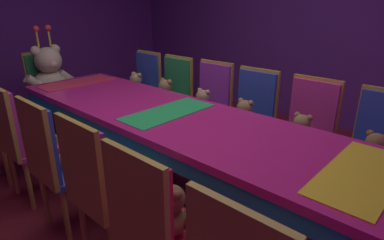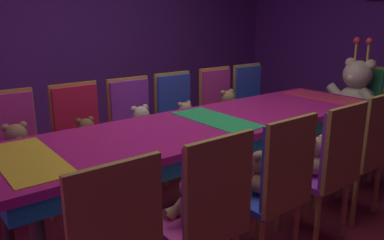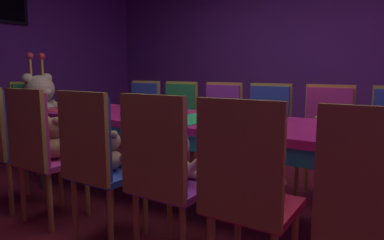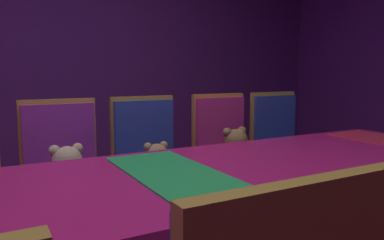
{
  "view_description": "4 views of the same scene",
  "coord_description": "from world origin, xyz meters",
  "px_view_note": "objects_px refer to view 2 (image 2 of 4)",
  "views": [
    {
      "loc": [
        -1.61,
        -1.74,
        1.56
      ],
      "look_at": [
        0.04,
        -0.22,
        0.72
      ],
      "focal_mm": 29.8,
      "sensor_mm": 36.0,
      "label": 1
    },
    {
      "loc": [
        2.16,
        -1.92,
        1.52
      ],
      "look_at": [
        -0.23,
        -0.06,
        0.7
      ],
      "focal_mm": 35.83,
      "sensor_mm": 36.0,
      "label": 2
    },
    {
      "loc": [
        -2.24,
        -1.38,
        1.1
      ],
      "look_at": [
        -0.15,
        -0.03,
        0.74
      ],
      "focal_mm": 31.89,
      "sensor_mm": 36.0,
      "label": 3
    },
    {
      "loc": [
        1.26,
        -0.62,
        1.12
      ],
      "look_at": [
        0.06,
        0.04,
        0.95
      ],
      "focal_mm": 35.15,
      "sensor_mm": 36.0,
      "label": 4
    }
  ],
  "objects_px": {
    "teddy_left_0": "(18,147)",
    "teddy_left_4": "(228,107)",
    "teddy_right_5": "(383,129)",
    "chair_right_3": "(332,161)",
    "teddy_right_4": "(349,140)",
    "teddy_left_1": "(87,136)",
    "throne_chair": "(362,101)",
    "chair_right_4": "(367,144)",
    "teddy_right_3": "(313,158)",
    "teddy_right_0": "(96,234)",
    "chair_left_2": "(133,121)",
    "chair_right_1": "(209,207)",
    "teddy_right_1": "(191,201)",
    "chair_left_3": "(177,112)",
    "chair_left_0": "(12,142)",
    "teddy_right_2": "(260,175)",
    "banquet_table": "(216,130)",
    "king_teddy_bear": "(355,91)",
    "chair_right_2": "(278,180)",
    "teddy_left_2": "(141,125)",
    "chair_left_4": "(219,104)",
    "chair_left_5": "(251,98)",
    "teddy_left_3": "(186,117)",
    "chair_left_1": "(80,130)"
  },
  "relations": [
    {
      "from": "teddy_left_0",
      "to": "teddy_left_4",
      "type": "bearing_deg",
      "value": 90.12
    },
    {
      "from": "teddy_left_0",
      "to": "teddy_right_5",
      "type": "xyz_separation_m",
      "value": [
        1.39,
        2.6,
        -0.01
      ]
    },
    {
      "from": "chair_right_3",
      "to": "teddy_right_4",
      "type": "xyz_separation_m",
      "value": [
        -0.18,
        0.52,
        -0.01
      ]
    },
    {
      "from": "teddy_left_1",
      "to": "throne_chair",
      "type": "relative_size",
      "value": 0.29
    },
    {
      "from": "chair_right_4",
      "to": "teddy_right_3",
      "type": "bearing_deg",
      "value": 77.83
    },
    {
      "from": "teddy_right_0",
      "to": "chair_left_2",
      "type": "bearing_deg",
      "value": -34.62
    },
    {
      "from": "chair_right_1",
      "to": "teddy_right_1",
      "type": "bearing_deg",
      "value": 0.0
    },
    {
      "from": "throne_chair",
      "to": "chair_left_2",
      "type": "bearing_deg",
      "value": -18.43
    },
    {
      "from": "chair_left_3",
      "to": "throne_chair",
      "type": "height_order",
      "value": "same"
    },
    {
      "from": "chair_left_0",
      "to": "teddy_right_2",
      "type": "relative_size",
      "value": 3.3
    },
    {
      "from": "banquet_table",
      "to": "king_teddy_bear",
      "type": "distance_m",
      "value": 2.04
    },
    {
      "from": "teddy_right_5",
      "to": "king_teddy_bear",
      "type": "bearing_deg",
      "value": -46.9
    },
    {
      "from": "chair_left_0",
      "to": "teddy_right_5",
      "type": "distance_m",
      "value": 3.02
    },
    {
      "from": "chair_right_3",
      "to": "banquet_table",
      "type": "bearing_deg",
      "value": 17.22
    },
    {
      "from": "chair_right_2",
      "to": "teddy_right_1",
      "type": "bearing_deg",
      "value": 75.6
    },
    {
      "from": "teddy_left_2",
      "to": "teddy_right_5",
      "type": "bearing_deg",
      "value": 49.1
    },
    {
      "from": "chair_left_4",
      "to": "chair_left_5",
      "type": "bearing_deg",
      "value": 89.74
    },
    {
      "from": "teddy_left_3",
      "to": "teddy_right_5",
      "type": "height_order",
      "value": "teddy_right_5"
    },
    {
      "from": "chair_left_2",
      "to": "chair_right_4",
      "type": "height_order",
      "value": "same"
    },
    {
      "from": "teddy_right_0",
      "to": "teddy_right_3",
      "type": "height_order",
      "value": "teddy_right_3"
    },
    {
      "from": "chair_left_1",
      "to": "chair_right_1",
      "type": "distance_m",
      "value": 1.69
    },
    {
      "from": "chair_left_3",
      "to": "chair_left_5",
      "type": "distance_m",
      "value": 1.06
    },
    {
      "from": "teddy_left_4",
      "to": "throne_chair",
      "type": "height_order",
      "value": "throne_chair"
    },
    {
      "from": "chair_left_0",
      "to": "teddy_right_2",
      "type": "distance_m",
      "value": 1.87
    },
    {
      "from": "chair_left_5",
      "to": "teddy_right_1",
      "type": "relative_size",
      "value": 3.43
    },
    {
      "from": "teddy_left_4",
      "to": "teddy_right_4",
      "type": "distance_m",
      "value": 1.39
    },
    {
      "from": "teddy_left_0",
      "to": "chair_right_3",
      "type": "xyz_separation_m",
      "value": [
        1.57,
        1.57,
        0.0
      ]
    },
    {
      "from": "teddy_right_3",
      "to": "chair_right_4",
      "type": "bearing_deg",
      "value": -102.17
    },
    {
      "from": "chair_right_1",
      "to": "teddy_left_4",
      "type": "bearing_deg",
      "value": -45.59
    },
    {
      "from": "banquet_table",
      "to": "teddy_right_0",
      "type": "height_order",
      "value": "banquet_table"
    },
    {
      "from": "chair_left_1",
      "to": "chair_right_2",
      "type": "relative_size",
      "value": 1.0
    },
    {
      "from": "teddy_left_2",
      "to": "throne_chair",
      "type": "distance_m",
      "value": 2.57
    },
    {
      "from": "teddy_left_4",
      "to": "chair_right_1",
      "type": "height_order",
      "value": "chair_right_1"
    },
    {
      "from": "chair_right_3",
      "to": "teddy_left_3",
      "type": "bearing_deg",
      "value": 1.14
    },
    {
      "from": "teddy_right_2",
      "to": "king_teddy_bear",
      "type": "xyz_separation_m",
      "value": [
        -0.69,
        2.28,
        0.15
      ]
    },
    {
      "from": "banquet_table",
      "to": "king_teddy_bear",
      "type": "relative_size",
      "value": 3.94
    },
    {
      "from": "teddy_right_0",
      "to": "teddy_right_5",
      "type": "bearing_deg",
      "value": -89.89
    },
    {
      "from": "chair_left_5",
      "to": "teddy_right_4",
      "type": "relative_size",
      "value": 3.06
    },
    {
      "from": "chair_left_5",
      "to": "chair_right_3",
      "type": "bearing_deg",
      "value": -30.96
    },
    {
      "from": "teddy_left_2",
      "to": "chair_right_4",
      "type": "bearing_deg",
      "value": 35.0
    },
    {
      "from": "chair_left_4",
      "to": "chair_right_1",
      "type": "xyz_separation_m",
      "value": [
        1.7,
        -1.59,
        0.0
      ]
    },
    {
      "from": "chair_left_3",
      "to": "throne_chair",
      "type": "relative_size",
      "value": 1.0
    },
    {
      "from": "chair_right_2",
      "to": "chair_left_0",
      "type": "bearing_deg",
      "value": 31.86
    },
    {
      "from": "chair_right_3",
      "to": "throne_chair",
      "type": "relative_size",
      "value": 1.0
    },
    {
      "from": "teddy_left_0",
      "to": "chair_right_3",
      "type": "distance_m",
      "value": 2.22
    },
    {
      "from": "chair_left_1",
      "to": "teddy_left_1",
      "type": "relative_size",
      "value": 3.4
    },
    {
      "from": "teddy_right_0",
      "to": "teddy_right_3",
      "type": "distance_m",
      "value": 1.59
    },
    {
      "from": "chair_left_5",
      "to": "chair_left_1",
      "type": "bearing_deg",
      "value": -89.72
    },
    {
      "from": "chair_right_1",
      "to": "king_teddy_bear",
      "type": "xyz_separation_m",
      "value": [
        -0.84,
        2.82,
        0.13
      ]
    },
    {
      "from": "chair_right_3",
      "to": "chair_right_4",
      "type": "xyz_separation_m",
      "value": [
        -0.03,
        0.52,
        0.0
      ]
    }
  ]
}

